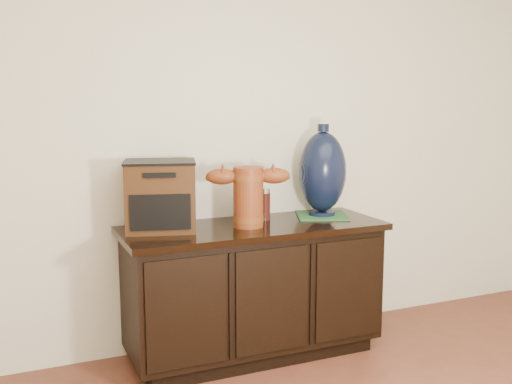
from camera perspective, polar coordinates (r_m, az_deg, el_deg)
name	(u,v)px	position (r m, az deg, el deg)	size (l,w,h in m)	color
sideboard	(253,289)	(3.41, -0.24, -9.23)	(1.46, 0.56, 0.75)	black
terracotta_vessel	(248,193)	(3.24, -0.74, -0.12)	(0.46, 0.21, 0.33)	brown
tv_radio	(160,196)	(3.20, -9.08, -0.34)	(0.43, 0.38, 0.37)	#3D210F
green_mat	(322,215)	(3.57, 6.28, -2.23)	(0.29, 0.29, 0.01)	#2A5E2E
lamp_base	(322,172)	(3.53, 6.35, 1.90)	(0.36, 0.36, 0.54)	black
spray_can	(265,204)	(3.43, 0.84, -1.19)	(0.06, 0.06, 0.18)	#5B170F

